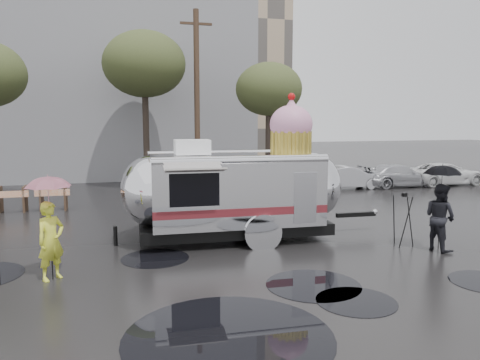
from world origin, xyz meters
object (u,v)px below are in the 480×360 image
object	(u,v)px
airstream_trailer	(237,187)
person_right	(440,217)
tripod	(404,214)
person_left	(51,241)

from	to	relation	value
airstream_trailer	person_right	distance (m)	5.75
person_right	tripod	distance (m)	0.96
airstream_trailer	person_left	xyz separation A→B (m)	(-4.96, -2.41, -0.68)
airstream_trailer	person_left	bearing A→B (deg)	-151.76
airstream_trailer	person_right	bearing A→B (deg)	-25.82
airstream_trailer	tripod	size ratio (longest dim) A/B	5.40
person_right	tripod	xyz separation A→B (m)	(-0.68, 0.67, -0.01)
airstream_trailer	tripod	bearing A→B (deg)	-22.68
airstream_trailer	person_left	distance (m)	5.56
airstream_trailer	person_left	size ratio (longest dim) A/B	4.65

